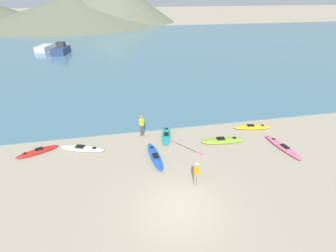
{
  "coord_description": "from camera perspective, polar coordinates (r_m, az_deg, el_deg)",
  "views": [
    {
      "loc": [
        -2.49,
        -9.38,
        9.58
      ],
      "look_at": [
        1.16,
        7.97,
        0.5
      ],
      "focal_mm": 28.0,
      "sensor_mm": 36.0,
      "label": 1
    }
  ],
  "objects": [
    {
      "name": "ground_plane",
      "position": [
        13.63,
        2.22,
        -17.54
      ],
      "size": [
        400.0,
        400.0,
        0.0
      ],
      "primitive_type": "plane",
      "color": "tan"
    },
    {
      "name": "bay_water",
      "position": [
        53.66,
        -9.42,
        16.52
      ],
      "size": [
        160.0,
        70.0,
        0.06
      ],
      "primitive_type": "cube",
      "color": "teal",
      "rests_on": "ground_plane"
    },
    {
      "name": "far_hill_midleft",
      "position": [
        99.92,
        -20.47,
        22.49
      ],
      "size": [
        59.66,
        59.66,
        8.37
      ],
      "primitive_type": "cone",
      "color": "#6B7056",
      "rests_on": "ground_plane"
    },
    {
      "name": "kayak_on_sand_0",
      "position": [
        19.07,
        11.78,
        -3.1
      ],
      "size": [
        3.17,
        1.01,
        0.37
      ],
      "color": "#8CCC2D",
      "rests_on": "ground_plane"
    },
    {
      "name": "kayak_on_sand_1",
      "position": [
        18.74,
        -18.12,
        -4.67
      ],
      "size": [
        3.19,
        1.81,
        0.3
      ],
      "color": "white",
      "rests_on": "ground_plane"
    },
    {
      "name": "kayak_on_sand_2",
      "position": [
        21.52,
        17.85,
        -0.26
      ],
      "size": [
        2.95,
        1.09,
        0.36
      ],
      "color": "yellow",
      "rests_on": "ground_plane"
    },
    {
      "name": "kayak_on_sand_3",
      "position": [
        19.31,
        -0.37,
        -2.05
      ],
      "size": [
        1.22,
        2.79,
        0.38
      ],
      "color": "teal",
      "rests_on": "ground_plane"
    },
    {
      "name": "kayak_on_sand_4",
      "position": [
        17.02,
        -2.84,
        -6.61
      ],
      "size": [
        0.89,
        3.37,
        0.32
      ],
      "color": "blue",
      "rests_on": "ground_plane"
    },
    {
      "name": "kayak_on_sand_5",
      "position": [
        19.51,
        -26.55,
        -4.98
      ],
      "size": [
        2.65,
        1.61,
        0.33
      ],
      "color": "red",
      "rests_on": "ground_plane"
    },
    {
      "name": "kayak_on_sand_6",
      "position": [
        19.59,
        23.71,
        -4.21
      ],
      "size": [
        1.08,
        3.48,
        0.33
      ],
      "color": "#E5668C",
      "rests_on": "ground_plane"
    },
    {
      "name": "person_near_foreground",
      "position": [
        14.47,
        6.26,
        -10.06
      ],
      "size": [
        0.31,
        0.25,
        1.53
      ],
      "color": "gray",
      "rests_on": "ground_plane"
    },
    {
      "name": "person_near_waterline",
      "position": [
        19.27,
        -5.75,
        0.43
      ],
      "size": [
        0.34,
        0.3,
        1.69
      ],
      "color": "#4C4C4C",
      "rests_on": "ground_plane"
    },
    {
      "name": "moored_boat_1",
      "position": [
        50.36,
        -22.29,
        15.09
      ],
      "size": [
        2.86,
        4.46,
        1.94
      ],
      "color": "navy",
      "rests_on": "bay_water"
    },
    {
      "name": "moored_boat_2",
      "position": [
        54.56,
        -25.29,
        15.09
      ],
      "size": [
        2.84,
        4.4,
        0.91
      ],
      "color": "white",
      "rests_on": "bay_water"
    },
    {
      "name": "loose_paddle",
      "position": [
        18.18,
        4.01,
        -4.69
      ],
      "size": [
        1.8,
        2.34,
        0.03
      ],
      "color": "black",
      "rests_on": "ground_plane"
    }
  ]
}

